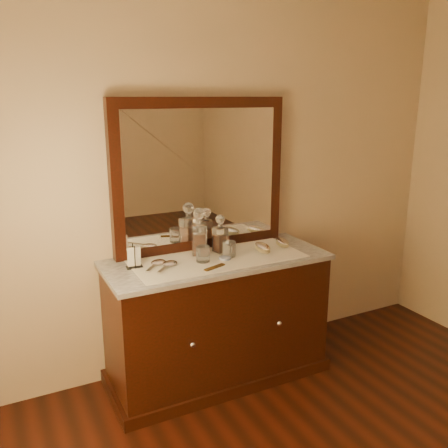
{
  "coord_description": "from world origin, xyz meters",
  "views": [
    {
      "loc": [
        -1.26,
        -0.64,
        1.85
      ],
      "look_at": [
        0.0,
        1.85,
        1.1
      ],
      "focal_mm": 38.17,
      "sensor_mm": 36.0,
      "label": 1
    }
  ],
  "objects_px": {
    "pin_dish": "(225,258)",
    "hand_mirror_outer": "(157,263)",
    "mirror_frame": "(200,175)",
    "brush_near": "(263,248)",
    "decanter_right": "(220,237)",
    "hand_mirror_inner": "(169,264)",
    "napkin_rack": "(134,258)",
    "brush_far": "(282,242)",
    "dresser_cabinet": "(217,321)",
    "decanter_left": "(199,236)",
    "comb": "(215,267)"
  },
  "relations": [
    {
      "from": "dresser_cabinet",
      "to": "brush_far",
      "type": "distance_m",
      "value": 0.69
    },
    {
      "from": "pin_dish",
      "to": "hand_mirror_inner",
      "type": "distance_m",
      "value": 0.36
    },
    {
      "from": "comb",
      "to": "napkin_rack",
      "type": "bearing_deg",
      "value": 132.35
    },
    {
      "from": "dresser_cabinet",
      "to": "brush_near",
      "type": "distance_m",
      "value": 0.57
    },
    {
      "from": "hand_mirror_inner",
      "to": "mirror_frame",
      "type": "bearing_deg",
      "value": 37.62
    },
    {
      "from": "pin_dish",
      "to": "hand_mirror_outer",
      "type": "distance_m",
      "value": 0.43
    },
    {
      "from": "napkin_rack",
      "to": "decanter_right",
      "type": "relative_size",
      "value": 0.57
    },
    {
      "from": "pin_dish",
      "to": "hand_mirror_inner",
      "type": "bearing_deg",
      "value": 173.52
    },
    {
      "from": "brush_far",
      "to": "pin_dish",
      "type": "bearing_deg",
      "value": -171.51
    },
    {
      "from": "napkin_rack",
      "to": "comb",
      "type": "bearing_deg",
      "value": -28.66
    },
    {
      "from": "mirror_frame",
      "to": "brush_far",
      "type": "relative_size",
      "value": 6.78
    },
    {
      "from": "pin_dish",
      "to": "decanter_right",
      "type": "height_order",
      "value": "decanter_right"
    },
    {
      "from": "napkin_rack",
      "to": "decanter_left",
      "type": "distance_m",
      "value": 0.46
    },
    {
      "from": "napkin_rack",
      "to": "hand_mirror_inner",
      "type": "height_order",
      "value": "napkin_rack"
    },
    {
      "from": "pin_dish",
      "to": "napkin_rack",
      "type": "xyz_separation_m",
      "value": [
        -0.55,
        0.12,
        0.05
      ]
    },
    {
      "from": "mirror_frame",
      "to": "brush_near",
      "type": "xyz_separation_m",
      "value": [
        0.33,
        -0.27,
        -0.47
      ]
    },
    {
      "from": "decanter_right",
      "to": "hand_mirror_inner",
      "type": "height_order",
      "value": "decanter_right"
    },
    {
      "from": "mirror_frame",
      "to": "hand_mirror_outer",
      "type": "relative_size",
      "value": 5.88
    },
    {
      "from": "brush_far",
      "to": "dresser_cabinet",
      "type": "bearing_deg",
      "value": -177.67
    },
    {
      "from": "dresser_cabinet",
      "to": "hand_mirror_outer",
      "type": "height_order",
      "value": "hand_mirror_outer"
    },
    {
      "from": "napkin_rack",
      "to": "decanter_right",
      "type": "height_order",
      "value": "decanter_right"
    },
    {
      "from": "napkin_rack",
      "to": "hand_mirror_inner",
      "type": "bearing_deg",
      "value": -22.03
    },
    {
      "from": "dresser_cabinet",
      "to": "decanter_right",
      "type": "xyz_separation_m",
      "value": [
        0.07,
        0.1,
        0.54
      ]
    },
    {
      "from": "decanter_right",
      "to": "brush_near",
      "type": "relative_size",
      "value": 1.36
    },
    {
      "from": "brush_far",
      "to": "hand_mirror_inner",
      "type": "height_order",
      "value": "brush_far"
    },
    {
      "from": "mirror_frame",
      "to": "brush_far",
      "type": "distance_m",
      "value": 0.73
    },
    {
      "from": "brush_near",
      "to": "decanter_right",
      "type": "bearing_deg",
      "value": 155.06
    },
    {
      "from": "brush_far",
      "to": "hand_mirror_inner",
      "type": "distance_m",
      "value": 0.84
    },
    {
      "from": "dresser_cabinet",
      "to": "hand_mirror_inner",
      "type": "xyz_separation_m",
      "value": [
        -0.33,
        -0.01,
        0.45
      ]
    },
    {
      "from": "mirror_frame",
      "to": "hand_mirror_inner",
      "type": "distance_m",
      "value": 0.64
    },
    {
      "from": "brush_near",
      "to": "decanter_left",
      "type": "bearing_deg",
      "value": 160.93
    },
    {
      "from": "decanter_right",
      "to": "pin_dish",
      "type": "bearing_deg",
      "value": -105.37
    },
    {
      "from": "mirror_frame",
      "to": "comb",
      "type": "distance_m",
      "value": 0.65
    },
    {
      "from": "pin_dish",
      "to": "comb",
      "type": "xyz_separation_m",
      "value": [
        -0.13,
        -0.11,
        -0.0
      ]
    },
    {
      "from": "napkin_rack",
      "to": "brush_far",
      "type": "bearing_deg",
      "value": -2.59
    },
    {
      "from": "decanter_right",
      "to": "mirror_frame",
      "type": "bearing_deg",
      "value": 115.9
    },
    {
      "from": "napkin_rack",
      "to": "decanter_right",
      "type": "xyz_separation_m",
      "value": [
        0.59,
        0.03,
        0.04
      ]
    },
    {
      "from": "pin_dish",
      "to": "brush_far",
      "type": "relative_size",
      "value": 0.43
    },
    {
      "from": "decanter_right",
      "to": "brush_near",
      "type": "height_order",
      "value": "decanter_right"
    },
    {
      "from": "napkin_rack",
      "to": "hand_mirror_outer",
      "type": "height_order",
      "value": "napkin_rack"
    },
    {
      "from": "mirror_frame",
      "to": "pin_dish",
      "type": "bearing_deg",
      "value": -84.14
    },
    {
      "from": "napkin_rack",
      "to": "brush_far",
      "type": "height_order",
      "value": "napkin_rack"
    },
    {
      "from": "pin_dish",
      "to": "hand_mirror_outer",
      "type": "height_order",
      "value": "hand_mirror_outer"
    },
    {
      "from": "mirror_frame",
      "to": "decanter_left",
      "type": "relative_size",
      "value": 3.86
    },
    {
      "from": "decanter_left",
      "to": "dresser_cabinet",
      "type": "bearing_deg",
      "value": -58.43
    },
    {
      "from": "dresser_cabinet",
      "to": "brush_far",
      "type": "height_order",
      "value": "brush_far"
    },
    {
      "from": "dresser_cabinet",
      "to": "napkin_rack",
      "type": "height_order",
      "value": "napkin_rack"
    },
    {
      "from": "decanter_right",
      "to": "hand_mirror_outer",
      "type": "xyz_separation_m",
      "value": [
        -0.46,
        -0.06,
        -0.09
      ]
    },
    {
      "from": "decanter_left",
      "to": "decanter_right",
      "type": "height_order",
      "value": "decanter_left"
    },
    {
      "from": "napkin_rack",
      "to": "decanter_left",
      "type": "relative_size",
      "value": 0.47
    }
  ]
}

